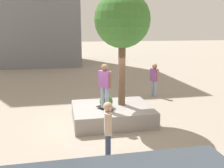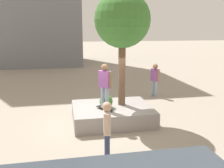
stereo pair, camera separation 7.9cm
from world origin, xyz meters
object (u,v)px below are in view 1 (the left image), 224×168
(planter_ledge, at_px, (112,114))
(pedestrian_crossing, at_px, (108,127))
(plaza_tree, at_px, (122,21))
(passerby_with_bag, at_px, (154,78))
(skateboarder, at_px, (105,83))
(skateboard, at_px, (105,108))

(planter_ledge, distance_m, pedestrian_crossing, 3.03)
(planter_ledge, relative_size, plaza_tree, 0.70)
(planter_ledge, xyz_separation_m, passerby_with_bag, (-2.96, -3.24, 0.72))
(plaza_tree, height_order, pedestrian_crossing, plaza_tree)
(planter_ledge, height_order, pedestrian_crossing, pedestrian_crossing)
(skateboarder, bearing_deg, skateboard, 180.00)
(skateboarder, xyz_separation_m, passerby_with_bag, (-3.31, -3.60, -0.63))
(skateboarder, distance_m, passerby_with_bag, 4.93)
(plaza_tree, height_order, skateboarder, plaza_tree)
(plaza_tree, relative_size, skateboarder, 2.62)
(skateboard, relative_size, skateboarder, 0.47)
(planter_ledge, distance_m, skateboarder, 1.43)
(plaza_tree, xyz_separation_m, skateboard, (0.77, 0.53, -3.21))
(passerby_with_bag, bearing_deg, plaza_tree, 50.36)
(skateboard, height_order, skateboarder, skateboarder)
(skateboarder, bearing_deg, planter_ledge, -133.84)
(plaza_tree, distance_m, skateboard, 3.35)
(skateboarder, xyz_separation_m, pedestrian_crossing, (0.35, 2.52, -0.68))
(passerby_with_bag, bearing_deg, pedestrian_crossing, 59.09)
(pedestrian_crossing, distance_m, passerby_with_bag, 7.13)
(pedestrian_crossing, bearing_deg, skateboard, -97.91)
(planter_ledge, height_order, passerby_with_bag, passerby_with_bag)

